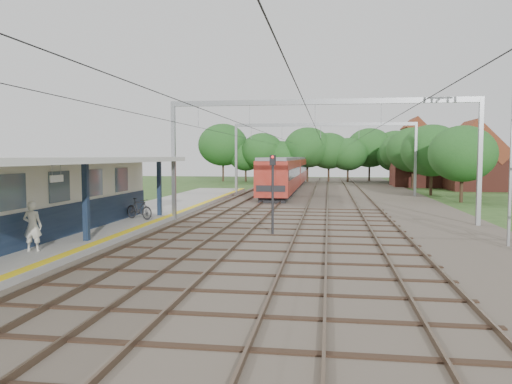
{
  "coord_description": "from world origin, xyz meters",
  "views": [
    {
      "loc": [
        3.97,
        -13.19,
        3.82
      ],
      "look_at": [
        -0.49,
        17.52,
        1.6
      ],
      "focal_mm": 35.0,
      "sensor_mm": 36.0,
      "label": 1
    }
  ],
  "objects_px": {
    "signal_post": "(273,187)",
    "person": "(32,226)",
    "bicycle": "(139,209)",
    "train": "(288,172)"
  },
  "relations": [
    {
      "from": "signal_post",
      "to": "person",
      "type": "bearing_deg",
      "value": -126.89
    },
    {
      "from": "train",
      "to": "bicycle",
      "type": "bearing_deg",
      "value": -101.22
    },
    {
      "from": "person",
      "to": "train",
      "type": "distance_m",
      "value": 39.64
    },
    {
      "from": "bicycle",
      "to": "train",
      "type": "height_order",
      "value": "train"
    },
    {
      "from": "signal_post",
      "to": "train",
      "type": "bearing_deg",
      "value": 106.05
    },
    {
      "from": "bicycle",
      "to": "person",
      "type": "bearing_deg",
      "value": -157.24
    },
    {
      "from": "train",
      "to": "signal_post",
      "type": "distance_m",
      "value": 32.35
    },
    {
      "from": "person",
      "to": "train",
      "type": "bearing_deg",
      "value": -108.49
    },
    {
      "from": "person",
      "to": "bicycle",
      "type": "xyz_separation_m",
      "value": [
        0.33,
        9.51,
        -0.34
      ]
    },
    {
      "from": "train",
      "to": "signal_post",
      "type": "xyz_separation_m",
      "value": [
        1.85,
        -32.3,
        0.33
      ]
    }
  ]
}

